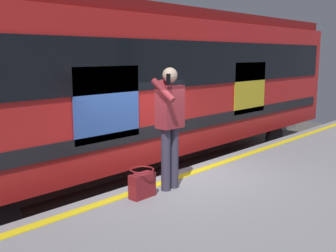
{
  "coord_description": "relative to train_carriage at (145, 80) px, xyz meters",
  "views": [
    {
      "loc": [
        4.89,
        4.54,
        2.99
      ],
      "look_at": [
        0.26,
        0.3,
        1.88
      ],
      "focal_mm": 43.5,
      "sensor_mm": 36.0,
      "label": 1
    }
  ],
  "objects": [
    {
      "name": "track_rail_far",
      "position": [
        1.55,
        -0.72,
        -2.35
      ],
      "size": [
        21.89,
        0.08,
        0.16
      ],
      "primitive_type": "cube",
      "color": "slate",
      "rests_on": "ground"
    },
    {
      "name": "handbag",
      "position": [
        2.62,
        2.6,
        -1.25
      ],
      "size": [
        0.38,
        0.35,
        0.42
      ],
      "color": "maroon",
      "rests_on": "platform"
    },
    {
      "name": "safety_line",
      "position": [
        1.55,
        2.37,
        -1.44
      ],
      "size": [
        16.5,
        0.16,
        0.01
      ],
      "primitive_type": "cube",
      "color": "yellow",
      "rests_on": "platform"
    },
    {
      "name": "platform",
      "position": [
        1.55,
        4.6,
        -1.94
      ],
      "size": [
        16.84,
        5.07,
        0.98
      ],
      "primitive_type": "cube",
      "color": "gray",
      "rests_on": "ground"
    },
    {
      "name": "track_rail_near",
      "position": [
        1.55,
        0.71,
        -2.35
      ],
      "size": [
        21.89,
        0.08,
        0.16
      ],
      "primitive_type": "cube",
      "color": "slate",
      "rests_on": "ground"
    },
    {
      "name": "passenger",
      "position": [
        2.07,
        2.63,
        -0.36
      ],
      "size": [
        0.57,
        0.55,
        1.82
      ],
      "color": "#383347",
      "rests_on": "platform"
    },
    {
      "name": "train_carriage",
      "position": [
        0.0,
        0.0,
        0.0
      ],
      "size": [
        12.66,
        2.79,
        3.78
      ],
      "color": "red",
      "rests_on": "ground"
    },
    {
      "name": "ground_plane",
      "position": [
        1.55,
        2.07,
        -2.43
      ],
      "size": [
        25.26,
        25.26,
        0.0
      ],
      "primitive_type": "plane",
      "color": "#4C4742"
    }
  ]
}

